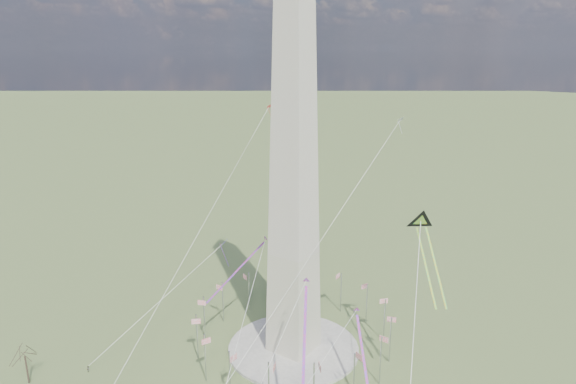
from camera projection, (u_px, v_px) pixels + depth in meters
The scene contains 13 objects.
ground at pixel (293, 349), 141.81m from camera, with size 2000.00×2000.00×0.00m, color #526130.
plaza at pixel (293, 348), 141.70m from camera, with size 36.00×36.00×0.80m, color #B6B1A6.
washington_monument at pixel (294, 182), 128.84m from camera, with size 15.56×15.56×100.00m.
flagpole_ring at pixel (294, 326), 139.84m from camera, with size 54.40×54.40×13.00m.
tree_far at pixel (25, 354), 125.33m from camera, with size 6.52×6.52×11.41m.
person_west at pixel (88, 369), 131.81m from camera, with size 0.78×0.61×1.61m, color gray.
kite_delta_black at pixel (422, 226), 121.25m from camera, with size 16.25×18.89×16.80m.
kite_diamond_purple at pixel (224, 246), 152.37m from camera, with size 1.94×3.02×9.20m.
kite_streamer_left at pixel (305, 319), 110.12m from camera, with size 13.43×20.34×15.90m.
kite_streamer_mid at pixel (245, 261), 140.82m from camera, with size 6.10×20.40×14.22m.
kite_streamer_right at pixel (362, 344), 121.53m from camera, with size 14.54×17.79×14.91m.
kite_small_red at pixel (269, 108), 178.55m from camera, with size 1.30×1.94×4.16m.
kite_small_white at pixel (400, 121), 152.83m from camera, with size 1.69×2.46×5.16m.
Camera 1 is at (71.19, -102.45, 80.26)m, focal length 32.00 mm.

